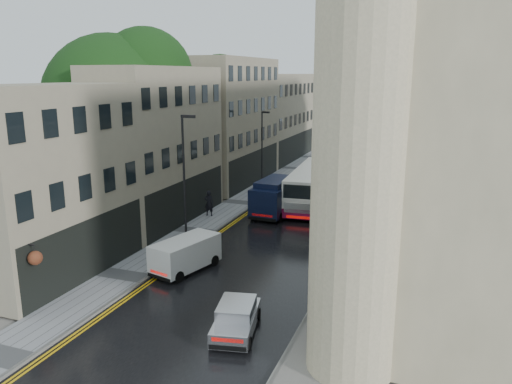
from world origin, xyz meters
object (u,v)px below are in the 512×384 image
Objects in this scene: cream_bus at (290,194)px; white_lorry at (361,167)px; navy_van at (253,200)px; tree_far at (199,121)px; silver_hatchback at (212,331)px; lamp_post_near at (184,182)px; white_van at (156,259)px; tree_near at (114,126)px; pedestrian at (209,203)px; lamp_post_far at (262,151)px.

cream_bus is 11.00m from white_lorry.
white_lorry reaches higher than navy_van.
tree_far is 30.69m from silver_hatchback.
silver_hatchback is 0.44× the size of lamp_post_near.
white_van is at bearing 125.36° from silver_hatchback.
navy_van is at bearing -134.37° from cream_bus.
lamp_post_near reaches higher than white_lorry.
cream_bus is 3.15× the size of silver_hatchback.
pedestrian is at bearing 25.93° from tree_near.
lamp_post_far is (-1.44, 21.03, 2.77)m from white_van.
navy_van is 7.97m from lamp_post_near.
tree_far is 3.49× the size of silver_hatchback.
cream_bus is (11.43, 6.03, -5.39)m from tree_near.
lamp_post_near reaches higher than cream_bus.
tree_near is at bearing -91.32° from tree_far.
white_lorry is at bearing 33.37° from lamp_post_far.
lamp_post_near is at bearing -26.27° from tree_near.
tree_near is 1.71× the size of lamp_post_near.
pedestrian reaches higher than white_van.
lamp_post_far is (-4.67, 6.67, 2.16)m from cream_bus.
navy_van is at bearing 93.77° from silver_hatchback.
navy_van reaches higher than white_van.
navy_van is (-2.09, -2.48, -0.08)m from cream_bus.
tree_far is 12.67m from pedestrian.
white_lorry reaches higher than silver_hatchback.
white_lorry is 14.10m from navy_van.
cream_bus is 3.24m from navy_van.
lamp_post_near is at bearing 112.94° from white_van.
lamp_post_far reaches higher than white_van.
white_lorry reaches higher than pedestrian.
white_lorry is (15.00, 3.31, -4.08)m from tree_far.
white_lorry is at bearing 69.69° from lamp_post_near.
white_lorry is at bearing -131.10° from pedestrian.
silver_hatchback is 0.62× the size of navy_van.
white_van is at bearing -45.41° from tree_near.
silver_hatchback is at bearing -64.05° from lamp_post_far.
cream_bus is 2.75× the size of white_van.
lamp_post_far is (-2.58, 9.16, 2.23)m from navy_van.
lamp_post_near is (7.26, -16.73, -2.06)m from tree_far.
tree_near is 14.01m from cream_bus.
tree_near reaches higher than lamp_post_far.
pedestrian is at bearing -166.44° from navy_van.
white_van is (-3.23, -14.35, -0.61)m from cream_bus.
tree_near is 7.11× the size of pedestrian.
silver_hatchback is at bearing -44.48° from tree_near.
tree_near is at bearing -156.47° from cream_bus.
white_van is (-5.90, 5.53, 0.26)m from silver_hatchback.
tree_near reaches higher than tree_far.
lamp_post_near reaches higher than navy_van.
lamp_post_near is 16.47m from lamp_post_far.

